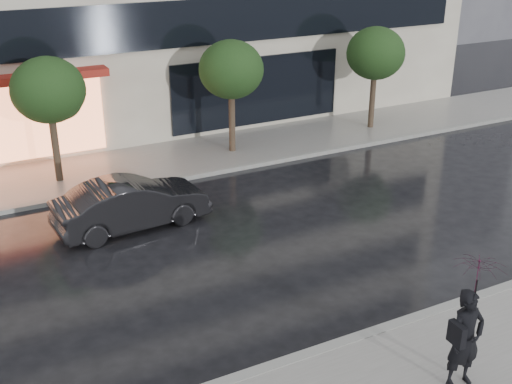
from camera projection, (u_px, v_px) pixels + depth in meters
ground at (309, 322)px, 13.27m from camera, size 120.00×120.00×0.00m
sidewalk_far at (149, 164)px, 21.60m from camera, size 60.00×3.50×0.12m
curb_near at (336, 346)px, 12.43m from camera, size 60.00×0.25×0.14m
curb_far at (167, 181)px, 20.17m from camera, size 60.00×0.25×0.14m
tree_mid_west at (50, 92)px, 19.05m from camera, size 2.20×2.20×3.99m
tree_mid_east at (232, 71)px, 21.58m from camera, size 2.20×2.20×3.99m
tree_far_east at (376, 55)px, 24.12m from camera, size 2.20×2.20×3.99m
parked_car at (131, 204)px, 17.10m from camera, size 4.22×1.76×1.36m
pedestrian_with_umbrella at (471, 309)px, 10.77m from camera, size 0.92×0.94×2.50m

